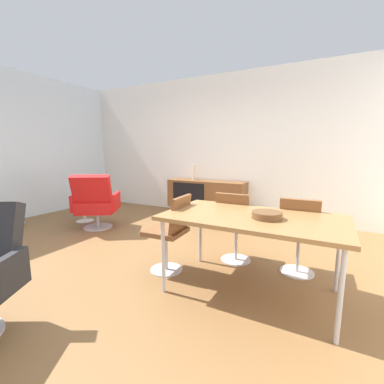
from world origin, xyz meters
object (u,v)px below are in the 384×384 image
at_px(side_table_round, 84,204).
at_px(fruit_bowl, 83,191).
at_px(dining_chair_near_window, 171,230).
at_px(dining_chair_back_right, 299,233).
at_px(magazine_stack, 10,224).
at_px(vase_cobalt, 194,172).
at_px(sideboard, 206,194).
at_px(dining_table, 252,220).
at_px(wooden_bowl_on_table, 267,215).
at_px(lounge_chair_red, 95,202).
at_px(dining_chair_back_left, 235,224).

distance_m(side_table_round, fruit_bowl, 0.24).
bearing_deg(side_table_round, dining_chair_near_window, -21.06).
distance_m(dining_chair_near_window, side_table_round, 2.76).
height_order(dining_chair_back_right, dining_chair_near_window, same).
height_order(dining_chair_near_window, magazine_stack, dining_chair_near_window).
relative_size(vase_cobalt, magazine_stack, 0.77).
xyz_separation_m(sideboard, side_table_round, (-1.86, -1.46, -0.12)).
distance_m(dining_table, side_table_round, 3.62).
bearing_deg(fruit_bowl, dining_chair_back_right, -6.51).
xyz_separation_m(dining_chair_near_window, side_table_round, (-2.57, 0.99, -0.15)).
xyz_separation_m(wooden_bowl_on_table, lounge_chair_red, (-3.00, 0.78, -0.30)).
height_order(dining_table, magazine_stack, dining_table).
height_order(dining_chair_back_right, side_table_round, dining_chair_back_right).
height_order(dining_chair_back_right, magazine_stack, dining_chair_back_right).
distance_m(vase_cobalt, dining_chair_back_right, 2.96).
height_order(wooden_bowl_on_table, lounge_chair_red, lounge_chair_red).
xyz_separation_m(sideboard, dining_chair_near_window, (0.71, -2.45, 0.03)).
xyz_separation_m(wooden_bowl_on_table, dining_chair_back_left, (-0.48, 0.60, -0.30)).
bearing_deg(dining_chair_back_left, fruit_bowl, 172.03).
bearing_deg(dining_chair_back_left, wooden_bowl_on_table, -50.98).
height_order(vase_cobalt, dining_chair_near_window, vase_cobalt).
height_order(dining_chair_back_left, lounge_chair_red, lounge_chair_red).
bearing_deg(dining_chair_back_left, sideboard, 123.51).
bearing_deg(vase_cobalt, magazine_stack, -134.40).
distance_m(dining_chair_back_left, magazine_stack, 3.93).
relative_size(sideboard, magazine_stack, 3.99).
relative_size(dining_table, dining_chair_back_left, 1.87).
height_order(dining_chair_back_right, lounge_chair_red, lounge_chair_red).
height_order(dining_table, dining_chair_near_window, dining_chair_near_window).
height_order(wooden_bowl_on_table, side_table_round, wooden_bowl_on_table).
bearing_deg(dining_chair_near_window, sideboard, 106.23).
distance_m(wooden_bowl_on_table, lounge_chair_red, 3.12).
relative_size(dining_table, dining_chair_back_right, 1.87).
bearing_deg(wooden_bowl_on_table, dining_chair_near_window, 177.65).
distance_m(dining_chair_back_right, magazine_stack, 4.62).
relative_size(dining_chair_back_right, magazine_stack, 2.13).
bearing_deg(dining_chair_near_window, dining_chair_back_right, 24.10).
bearing_deg(wooden_bowl_on_table, side_table_round, 163.98).
distance_m(vase_cobalt, dining_table, 3.10).
relative_size(dining_chair_back_left, fruit_bowl, 4.28).
distance_m(wooden_bowl_on_table, dining_chair_back_left, 0.83).
bearing_deg(dining_table, wooden_bowl_on_table, -15.83).
bearing_deg(dining_chair_back_left, dining_chair_near_window, -134.22).
xyz_separation_m(dining_table, dining_chair_back_left, (-0.35, 0.56, -0.23)).
height_order(dining_chair_back_right, fruit_bowl, dining_chair_back_right).
height_order(sideboard, dining_chair_near_window, dining_chair_near_window).
xyz_separation_m(vase_cobalt, fruit_bowl, (-1.56, -1.46, -0.31)).
height_order(sideboard, dining_table, dining_table).
xyz_separation_m(vase_cobalt, side_table_round, (-1.57, -1.46, -0.55)).
relative_size(dining_table, magazine_stack, 3.99).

